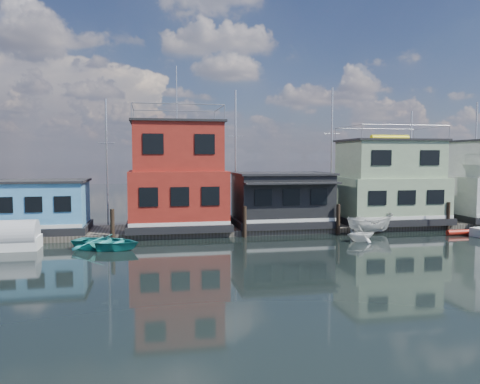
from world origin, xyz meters
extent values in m
plane|color=black|center=(0.00, 0.00, 0.00)|extent=(160.00, 160.00, 0.00)
cube|color=#595147|center=(0.00, 12.00, 0.20)|extent=(48.00, 5.00, 0.40)
cube|color=black|center=(-18.00, 12.00, 0.65)|extent=(6.40, 4.90, 0.50)
cube|color=#52A1DB|center=(-18.00, 12.00, 2.40)|extent=(6.00, 4.50, 3.00)
cube|color=black|center=(-18.00, 12.00, 3.98)|extent=(6.30, 4.80, 0.16)
cube|color=black|center=(-8.50, 12.00, 0.65)|extent=(7.40, 5.90, 0.50)
cube|color=maroon|center=(-8.50, 12.00, 2.77)|extent=(7.00, 5.50, 3.74)
cube|color=maroon|center=(-8.50, 12.00, 6.37)|extent=(6.30, 4.95, 3.46)
cube|color=black|center=(-8.50, 12.00, 8.18)|extent=(6.65, 5.23, 0.16)
cylinder|color=silver|center=(-8.50, 12.00, 10.26)|extent=(0.08, 0.08, 4.00)
cube|color=black|center=(-0.50, 12.00, 0.65)|extent=(7.40, 5.40, 0.50)
cube|color=black|center=(-0.50, 12.00, 2.60)|extent=(7.00, 5.00, 3.40)
cube|color=black|center=(-0.50, 12.00, 4.38)|extent=(7.30, 5.30, 0.16)
cube|color=black|center=(-0.50, 9.20, 3.79)|extent=(7.00, 1.20, 0.12)
cube|color=black|center=(8.50, 12.00, 0.65)|extent=(8.40, 5.90, 0.50)
cube|color=#8EA980|center=(8.50, 12.00, 2.46)|extent=(8.00, 5.50, 3.12)
cube|color=#8EA980|center=(8.50, 12.00, 5.46)|extent=(7.20, 4.95, 2.88)
cube|color=black|center=(8.50, 12.00, 6.98)|extent=(7.60, 5.23, 0.16)
cylinder|color=yellow|center=(8.50, 12.00, 7.15)|extent=(3.20, 0.56, 0.56)
cylinder|color=#2D2116|center=(-13.00, 9.20, 1.10)|extent=(0.28, 0.28, 2.20)
cylinder|color=#2D2116|center=(-4.00, 9.20, 1.10)|extent=(0.28, 0.28, 2.20)
cylinder|color=#2D2116|center=(3.00, 9.20, 1.10)|extent=(0.28, 0.28, 2.20)
cylinder|color=#2D2116|center=(12.00, 9.20, 1.10)|extent=(0.28, 0.28, 2.20)
cylinder|color=silver|center=(-14.00, 18.00, 5.25)|extent=(0.16, 0.16, 10.50)
cylinder|color=silver|center=(-14.00, 18.00, 6.83)|extent=(1.40, 0.06, 0.06)
cylinder|color=silver|center=(-3.00, 18.00, 5.75)|extent=(0.16, 0.16, 11.50)
cylinder|color=silver|center=(-3.00, 18.00, 7.48)|extent=(1.40, 0.06, 0.06)
cylinder|color=silver|center=(6.00, 18.00, 6.00)|extent=(0.16, 0.16, 12.00)
cylinder|color=silver|center=(6.00, 18.00, 7.80)|extent=(1.40, 0.06, 0.06)
cylinder|color=silver|center=(14.00, 18.00, 5.00)|extent=(0.16, 0.16, 10.00)
cylinder|color=silver|center=(14.00, 18.00, 6.50)|extent=(1.40, 0.06, 0.06)
cylinder|color=silver|center=(21.00, 18.00, 5.50)|extent=(0.16, 0.16, 11.00)
cylinder|color=silver|center=(21.00, 18.00, 7.15)|extent=(1.40, 0.06, 0.06)
imported|color=white|center=(3.30, 6.09, 0.54)|extent=(2.28, 2.04, 1.09)
imported|color=silver|center=(5.27, 8.69, 0.76)|extent=(4.13, 2.16, 1.52)
cylinder|color=#AD1D12|center=(11.88, 7.10, 0.21)|extent=(2.81, 0.46, 0.41)
imported|color=teal|center=(-13.16, 6.62, 0.44)|extent=(5.18, 4.62, 0.89)
camera|label=1|loc=(-10.61, -22.73, 5.64)|focal=35.00mm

